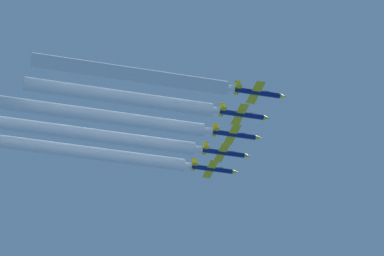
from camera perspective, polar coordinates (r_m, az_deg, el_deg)
The scene contains 10 objects.
jet_far_left at distance 276.35m, azimuth 1.12°, elevation -2.11°, with size 8.60×12.52×3.01m.
jet_inner_left at distance 269.23m, azimuth 1.71°, elevation -1.28°, with size 8.60×12.52×3.01m.
jet_center at distance 262.16m, azimuth 2.25°, elevation -0.34°, with size 8.60×12.52×3.01m.
jet_inner_right at distance 255.10m, azimuth 2.64°, elevation 0.69°, with size 8.60×12.52×3.01m.
jet_far_right at distance 248.19m, azimuth 3.45°, elevation 1.81°, with size 8.60×12.52×3.01m.
smoke_trail_far_left at distance 271.10m, azimuth -5.04°, elevation -1.31°, with size 3.08×48.81×3.08m.
smoke_trail_inner_left at distance 263.58m, azimuth -4.93°, elevation -0.39°, with size 3.08×51.87×3.08m.
smoke_trail_center at distance 256.20m, azimuth -4.81°, elevation 0.62°, with size 3.08×54.12×3.08m.
smoke_trail_inner_right at distance 249.68m, azimuth -3.54°, elevation 1.56°, with size 3.08×44.54×3.08m.
smoke_trail_far_right at distance 242.47m, azimuth -2.94°, elevation 2.74°, with size 3.08×45.01×3.08m.
Camera 1 is at (210.50, -62.89, 1.28)m, focal length 104.34 mm.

